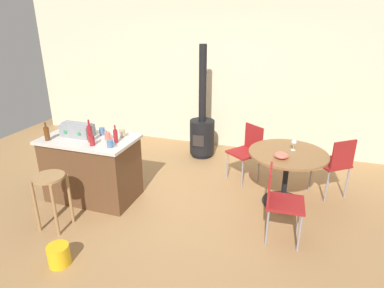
{
  "coord_description": "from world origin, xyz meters",
  "views": [
    {
      "loc": [
        1.42,
        -3.61,
        2.4
      ],
      "look_at": [
        0.16,
        0.18,
        0.83
      ],
      "focal_mm": 30.77,
      "sensor_mm": 36.0,
      "label": 1
    }
  ],
  "objects_px": {
    "toolbox": "(77,130)",
    "wooden_stool": "(51,189)",
    "bottle_0": "(116,136)",
    "wine_glass": "(294,143)",
    "plastic_bucket": "(59,255)",
    "serving_bowl": "(281,155)",
    "cup_0": "(108,136)",
    "wood_stove": "(202,130)",
    "folding_chair_far": "(279,199)",
    "dining_table": "(287,165)",
    "bottle_2": "(90,133)",
    "bottle_3": "(92,140)",
    "folding_chair_left": "(335,162)",
    "bottle_1": "(47,133)",
    "kitchen_island": "(92,168)",
    "cup_2": "(110,143)",
    "cup_1": "(122,133)",
    "cup_3": "(102,131)",
    "folding_chair_near": "(247,149)"
  },
  "relations": [
    {
      "from": "toolbox",
      "to": "wooden_stool",
      "type": "bearing_deg",
      "value": -80.22
    },
    {
      "from": "bottle_0",
      "to": "wine_glass",
      "type": "relative_size",
      "value": 1.63
    },
    {
      "from": "wooden_stool",
      "to": "plastic_bucket",
      "type": "height_order",
      "value": "wooden_stool"
    },
    {
      "from": "plastic_bucket",
      "to": "serving_bowl",
      "type": "bearing_deg",
      "value": 40.88
    },
    {
      "from": "cup_0",
      "to": "wood_stove",
      "type": "bearing_deg",
      "value": 68.29
    },
    {
      "from": "wooden_stool",
      "to": "folding_chair_far",
      "type": "bearing_deg",
      "value": 13.5
    },
    {
      "from": "dining_table",
      "to": "wood_stove",
      "type": "xyz_separation_m",
      "value": [
        -1.53,
        1.21,
        -0.09
      ]
    },
    {
      "from": "bottle_0",
      "to": "bottle_2",
      "type": "xyz_separation_m",
      "value": [
        -0.32,
        -0.08,
        0.02
      ]
    },
    {
      "from": "bottle_3",
      "to": "cup_0",
      "type": "height_order",
      "value": "bottle_3"
    },
    {
      "from": "cup_0",
      "to": "bottle_3",
      "type": "bearing_deg",
      "value": -103.12
    },
    {
      "from": "bottle_0",
      "to": "wine_glass",
      "type": "xyz_separation_m",
      "value": [
        2.15,
        0.81,
        -0.13
      ]
    },
    {
      "from": "plastic_bucket",
      "to": "wine_glass",
      "type": "bearing_deg",
      "value": 43.71
    },
    {
      "from": "folding_chair_left",
      "to": "toolbox",
      "type": "relative_size",
      "value": 2.07
    },
    {
      "from": "folding_chair_left",
      "to": "serving_bowl",
      "type": "xyz_separation_m",
      "value": [
        -0.69,
        -0.6,
        0.25
      ]
    },
    {
      "from": "bottle_3",
      "to": "wine_glass",
      "type": "xyz_separation_m",
      "value": [
        2.38,
        0.99,
        -0.11
      ]
    },
    {
      "from": "plastic_bucket",
      "to": "bottle_1",
      "type": "bearing_deg",
      "value": 130.15
    },
    {
      "from": "dining_table",
      "to": "serving_bowl",
      "type": "bearing_deg",
      "value": -109.71
    },
    {
      "from": "kitchen_island",
      "to": "bottle_3",
      "type": "bearing_deg",
      "value": -45.39
    },
    {
      "from": "folding_chair_left",
      "to": "cup_0",
      "type": "relative_size",
      "value": 7.97
    },
    {
      "from": "toolbox",
      "to": "bottle_0",
      "type": "height_order",
      "value": "bottle_0"
    },
    {
      "from": "folding_chair_left",
      "to": "toolbox",
      "type": "height_order",
      "value": "toolbox"
    },
    {
      "from": "kitchen_island",
      "to": "toolbox",
      "type": "bearing_deg",
      "value": 175.52
    },
    {
      "from": "bottle_0",
      "to": "bottle_1",
      "type": "relative_size",
      "value": 0.95
    },
    {
      "from": "cup_2",
      "to": "cup_0",
      "type": "bearing_deg",
      "value": 127.77
    },
    {
      "from": "kitchen_island",
      "to": "bottle_0",
      "type": "xyz_separation_m",
      "value": [
        0.44,
        -0.03,
        0.53
      ]
    },
    {
      "from": "dining_table",
      "to": "bottle_1",
      "type": "distance_m",
      "value": 3.15
    },
    {
      "from": "folding_chair_far",
      "to": "kitchen_island",
      "type": "bearing_deg",
      "value": 176.72
    },
    {
      "from": "bottle_2",
      "to": "serving_bowl",
      "type": "relative_size",
      "value": 1.64
    },
    {
      "from": "cup_1",
      "to": "wine_glass",
      "type": "distance_m",
      "value": 2.26
    },
    {
      "from": "wooden_stool",
      "to": "cup_3",
      "type": "height_order",
      "value": "cup_3"
    },
    {
      "from": "cup_2",
      "to": "wine_glass",
      "type": "relative_size",
      "value": 0.79
    },
    {
      "from": "kitchen_island",
      "to": "wooden_stool",
      "type": "xyz_separation_m",
      "value": [
        -0.04,
        -0.76,
        0.06
      ]
    },
    {
      "from": "folding_chair_left",
      "to": "wood_stove",
      "type": "bearing_deg",
      "value": 159.02
    },
    {
      "from": "cup_1",
      "to": "cup_0",
      "type": "bearing_deg",
      "value": -133.31
    },
    {
      "from": "cup_0",
      "to": "folding_chair_near",
      "type": "bearing_deg",
      "value": 35.47
    },
    {
      "from": "dining_table",
      "to": "cup_0",
      "type": "height_order",
      "value": "cup_0"
    },
    {
      "from": "wine_glass",
      "to": "folding_chair_far",
      "type": "bearing_deg",
      "value": -95.0
    },
    {
      "from": "wine_glass",
      "to": "folding_chair_near",
      "type": "bearing_deg",
      "value": 145.98
    },
    {
      "from": "folding_chair_near",
      "to": "folding_chair_left",
      "type": "relative_size",
      "value": 0.97
    },
    {
      "from": "wood_stove",
      "to": "bottle_3",
      "type": "height_order",
      "value": "wood_stove"
    },
    {
      "from": "toolbox",
      "to": "cup_1",
      "type": "xyz_separation_m",
      "value": [
        0.58,
        0.17,
        -0.04
      ]
    },
    {
      "from": "bottle_2",
      "to": "cup_3",
      "type": "xyz_separation_m",
      "value": [
        -0.01,
        0.28,
        -0.06
      ]
    },
    {
      "from": "wooden_stool",
      "to": "dining_table",
      "type": "xyz_separation_m",
      "value": [
        2.57,
        1.43,
        0.06
      ]
    },
    {
      "from": "wooden_stool",
      "to": "wood_stove",
      "type": "bearing_deg",
      "value": 68.42
    },
    {
      "from": "folding_chair_far",
      "to": "cup_0",
      "type": "distance_m",
      "value": 2.28
    },
    {
      "from": "bottle_0",
      "to": "cup_1",
      "type": "distance_m",
      "value": 0.22
    },
    {
      "from": "wood_stove",
      "to": "bottle_2",
      "type": "bearing_deg",
      "value": -113.97
    },
    {
      "from": "kitchen_island",
      "to": "dining_table",
      "type": "distance_m",
      "value": 2.63
    },
    {
      "from": "bottle_3",
      "to": "kitchen_island",
      "type": "bearing_deg",
      "value": 134.61
    },
    {
      "from": "folding_chair_left",
      "to": "serving_bowl",
      "type": "bearing_deg",
      "value": -139.33
    }
  ]
}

